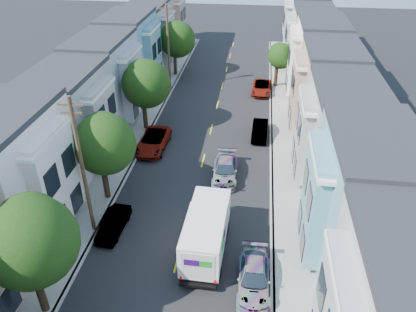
% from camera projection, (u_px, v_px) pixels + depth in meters
% --- Properties ---
extents(ground, '(160.00, 160.00, 0.00)m').
position_uv_depth(ground, '(178.00, 260.00, 26.02)').
color(ground, black).
rests_on(ground, ground).
extents(road_slab, '(12.00, 70.00, 0.02)m').
position_uv_depth(road_slab, '(207.00, 144.00, 38.67)').
color(road_slab, black).
rests_on(road_slab, ground).
extents(curb_left, '(0.30, 70.00, 0.15)m').
position_uv_depth(curb_left, '(146.00, 139.00, 39.29)').
color(curb_left, gray).
rests_on(curb_left, ground).
extents(curb_right, '(0.30, 70.00, 0.15)m').
position_uv_depth(curb_right, '(271.00, 147.00, 37.98)').
color(curb_right, gray).
rests_on(curb_right, ground).
extents(sidewalk_left, '(2.60, 70.00, 0.15)m').
position_uv_depth(sidewalk_left, '(133.00, 139.00, 39.43)').
color(sidewalk_left, gray).
rests_on(sidewalk_left, ground).
extents(sidewalk_right, '(2.60, 70.00, 0.15)m').
position_uv_depth(sidewalk_right, '(285.00, 148.00, 37.84)').
color(sidewalk_right, gray).
rests_on(sidewalk_right, ground).
extents(centerline, '(0.12, 70.00, 0.01)m').
position_uv_depth(centerline, '(207.00, 144.00, 38.68)').
color(centerline, gold).
rests_on(centerline, ground).
extents(townhouse_row_left, '(5.00, 70.00, 8.50)m').
position_uv_depth(townhouse_row_left, '(95.00, 137.00, 39.88)').
color(townhouse_row_left, '#9FA09F').
rests_on(townhouse_row_left, ground).
extents(townhouse_row_right, '(5.00, 70.00, 8.50)m').
position_uv_depth(townhouse_row_right, '(327.00, 152.00, 37.47)').
color(townhouse_row_right, '#9FA09F').
rests_on(townhouse_row_right, ground).
extents(tree_b, '(4.70, 4.70, 7.57)m').
position_uv_depth(tree_b, '(30.00, 243.00, 20.00)').
color(tree_b, black).
rests_on(tree_b, ground).
extents(tree_c, '(4.51, 4.51, 7.12)m').
position_uv_depth(tree_c, '(103.00, 144.00, 28.97)').
color(tree_c, black).
rests_on(tree_c, ground).
extents(tree_d, '(4.70, 4.70, 7.22)m').
position_uv_depth(tree_d, '(145.00, 84.00, 38.76)').
color(tree_d, black).
rests_on(tree_d, ground).
extents(tree_e, '(4.66, 4.66, 7.14)m').
position_uv_depth(tree_e, '(176.00, 40.00, 51.91)').
color(tree_e, black).
rests_on(tree_e, ground).
extents(tree_far_r, '(3.10, 3.10, 5.46)m').
position_uv_depth(tree_far_r, '(280.00, 56.00, 49.01)').
color(tree_far_r, black).
rests_on(tree_far_r, ground).
extents(utility_pole_near, '(1.60, 0.26, 10.00)m').
position_uv_depth(utility_pole_near, '(83.00, 169.00, 25.68)').
color(utility_pole_near, '#42301E').
rests_on(utility_pole_near, ground).
extents(utility_pole_far, '(1.60, 0.26, 10.00)m').
position_uv_depth(utility_pole_far, '(168.00, 48.00, 47.62)').
color(utility_pole_far, '#42301E').
rests_on(utility_pole_far, ground).
extents(fedex_truck, '(2.45, 6.37, 3.05)m').
position_uv_depth(fedex_truck, '(206.00, 232.00, 25.74)').
color(fedex_truck, silver).
rests_on(fedex_truck, ground).
extents(lead_sedan, '(2.14, 4.81, 1.42)m').
position_uv_depth(lead_sedan, '(225.00, 170.00, 33.58)').
color(lead_sedan, black).
rests_on(lead_sedan, ground).
extents(parked_left_c, '(1.51, 3.85, 1.26)m').
position_uv_depth(parked_left_c, '(113.00, 224.00, 28.00)').
color(parked_left_c, '#B7B9BD').
rests_on(parked_left_c, ground).
extents(parked_left_d, '(2.58, 5.44, 1.50)m').
position_uv_depth(parked_left_d, '(153.00, 141.00, 37.61)').
color(parked_left_d, '#5A151A').
rests_on(parked_left_d, ground).
extents(parked_right_b, '(2.00, 4.63, 1.38)m').
position_uv_depth(parked_right_b, '(254.00, 278.00, 23.88)').
color(parked_right_b, silver).
rests_on(parked_right_b, ground).
extents(parked_right_c, '(1.60, 4.20, 1.39)m').
position_uv_depth(parked_right_c, '(260.00, 131.00, 39.55)').
color(parked_right_c, black).
rests_on(parked_right_c, ground).
extents(parked_right_d, '(2.44, 4.89, 1.33)m').
position_uv_depth(parked_right_d, '(262.00, 88.00, 48.94)').
color(parked_right_d, black).
rests_on(parked_right_d, ground).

